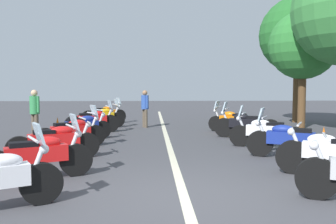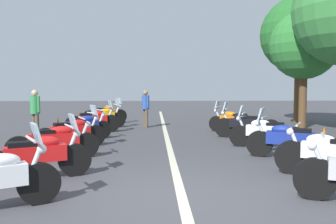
{
  "view_description": "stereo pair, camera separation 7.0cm",
  "coord_description": "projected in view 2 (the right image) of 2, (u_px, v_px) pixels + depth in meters",
  "views": [
    {
      "loc": [
        -5.27,
        0.49,
        1.7
      ],
      "look_at": [
        5.59,
        0.0,
        0.95
      ],
      "focal_mm": 37.63,
      "sensor_mm": 36.0,
      "label": 1
    },
    {
      "loc": [
        -5.27,
        0.42,
        1.7
      ],
      "look_at": [
        5.59,
        0.0,
        0.95
      ],
      "focal_mm": 37.63,
      "sensor_mm": 36.0,
      "label": 2
    }
  ],
  "objects": [
    {
      "name": "motorcycle_left_row_7",
      "position": [
        106.0,
        114.0,
        16.58
      ],
      "size": [
        1.21,
        1.98,
        1.22
      ],
      "rotation": [
        0.0,
        0.0,
        -1.05
      ],
      "color": "black",
      "rests_on": "ground_plane"
    },
    {
      "name": "motorcycle_left_row_1",
      "position": [
        37.0,
        155.0,
        6.46
      ],
      "size": [
        1.07,
        1.91,
        1.2
      ],
      "rotation": [
        0.0,
        0.0,
        -1.12
      ],
      "color": "black",
      "rests_on": "ground_plane"
    },
    {
      "name": "roadside_tree_2",
      "position": [
        299.0,
        35.0,
        16.97
      ],
      "size": [
        3.67,
        3.67,
        6.09
      ],
      "color": "brown",
      "rests_on": "ground_plane"
    },
    {
      "name": "motorcycle_right_row_3",
      "position": [
        266.0,
        132.0,
        9.95
      ],
      "size": [
        1.02,
        2.02,
        1.2
      ],
      "rotation": [
        0.0,
        0.0,
        1.19
      ],
      "color": "black",
      "rests_on": "ground_plane"
    },
    {
      "name": "motorcycle_right_row_4",
      "position": [
        246.0,
        124.0,
        11.81
      ],
      "size": [
        1.07,
        2.07,
        1.22
      ],
      "rotation": [
        0.0,
        0.0,
        1.15
      ],
      "color": "black",
      "rests_on": "ground_plane"
    },
    {
      "name": "motorcycle_left_row_4",
      "position": [
        83.0,
        126.0,
        11.4
      ],
      "size": [
        1.15,
        1.77,
        0.98
      ],
      "rotation": [
        0.0,
        0.0,
        -1.03
      ],
      "color": "black",
      "rests_on": "ground_plane"
    },
    {
      "name": "motorcycle_right_row_2",
      "position": [
        289.0,
        139.0,
        8.39
      ],
      "size": [
        1.12,
        1.91,
        1.21
      ],
      "rotation": [
        0.0,
        0.0,
        1.09
      ],
      "color": "black",
      "rests_on": "ground_plane"
    },
    {
      "name": "motorcycle_left_row_3",
      "position": [
        72.0,
        132.0,
        9.92
      ],
      "size": [
        1.18,
        1.81,
        1.2
      ],
      "rotation": [
        0.0,
        0.0,
        -1.03
      ],
      "color": "black",
      "rests_on": "ground_plane"
    },
    {
      "name": "motorcycle_right_row_5",
      "position": [
        233.0,
        120.0,
        13.37
      ],
      "size": [
        1.16,
        1.8,
        1.19
      ],
      "rotation": [
        0.0,
        0.0,
        1.03
      ],
      "color": "black",
      "rests_on": "ground_plane"
    },
    {
      "name": "traffic_cone_1",
      "position": [
        58.0,
        126.0,
        12.93
      ],
      "size": [
        0.36,
        0.36,
        0.61
      ],
      "color": "orange",
      "rests_on": "ground_plane"
    },
    {
      "name": "motorcycle_left_row_6",
      "position": [
        102.0,
        117.0,
        14.82
      ],
      "size": [
        1.03,
        1.97,
        1.22
      ],
      "rotation": [
        0.0,
        0.0,
        -1.15
      ],
      "color": "black",
      "rests_on": "ground_plane"
    },
    {
      "name": "lane_centre_stripe",
      "position": [
        167.0,
        139.0,
        11.63
      ],
      "size": [
        26.88,
        0.16,
        0.01
      ],
      "primitive_type": "cube",
      "color": "beige",
      "rests_on": "ground_plane"
    },
    {
      "name": "traffic_cone_0",
      "position": [
        324.0,
        138.0,
        9.8
      ],
      "size": [
        0.36,
        0.36,
        0.61
      ],
      "color": "orange",
      "rests_on": "ground_plane"
    },
    {
      "name": "motorcycle_left_row_5",
      "position": [
        94.0,
        120.0,
        13.22
      ],
      "size": [
        0.94,
        1.97,
        1.22
      ],
      "rotation": [
        0.0,
        0.0,
        -1.21
      ],
      "color": "black",
      "rests_on": "ground_plane"
    },
    {
      "name": "bystander_0",
      "position": [
        146.0,
        106.0,
        15.03
      ],
      "size": [
        0.48,
        0.32,
        1.59
      ],
      "rotation": [
        0.0,
        0.0,
        2.04
      ],
      "color": "brown",
      "rests_on": "ground_plane"
    },
    {
      "name": "ground_plane",
      "position": [
        182.0,
        199.0,
        5.39
      ],
      "size": [
        80.0,
        80.0,
        0.0
      ],
      "primitive_type": "plane",
      "color": "#424247"
    },
    {
      "name": "roadside_tree_0",
      "position": [
        304.0,
        46.0,
        14.56
      ],
      "size": [
        2.83,
        2.83,
        4.88
      ],
      "color": "brown",
      "rests_on": "ground_plane"
    },
    {
      "name": "motorcycle_left_row_2",
      "position": [
        54.0,
        141.0,
        8.27
      ],
      "size": [
        1.05,
        2.02,
        0.98
      ],
      "rotation": [
        0.0,
        0.0,
        -1.16
      ],
      "color": "black",
      "rests_on": "ground_plane"
    },
    {
      "name": "motorcycle_right_row_1",
      "position": [
        330.0,
        153.0,
        6.62
      ],
      "size": [
        1.12,
        1.87,
        1.01
      ],
      "rotation": [
        0.0,
        0.0,
        1.07
      ],
      "color": "black",
      "rests_on": "ground_plane"
    },
    {
      "name": "bystander_1",
      "position": [
        35.0,
        110.0,
        12.05
      ],
      "size": [
        0.37,
        0.43,
        1.63
      ],
      "rotation": [
        0.0,
        0.0,
        2.45
      ],
      "color": "brown",
      "rests_on": "ground_plane"
    }
  ]
}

